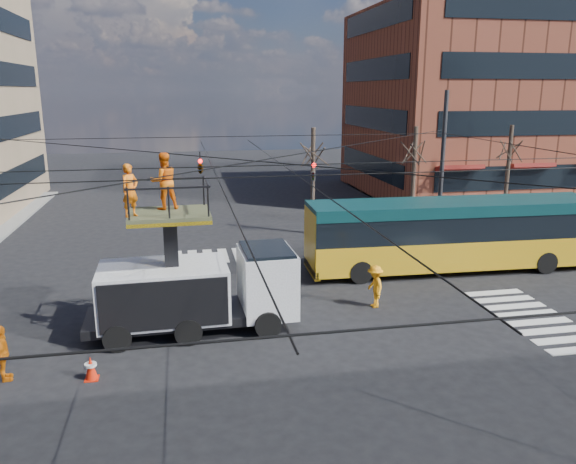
# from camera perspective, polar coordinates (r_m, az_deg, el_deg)

# --- Properties ---
(ground) EXTENTS (120.00, 120.00, 0.00)m
(ground) POSITION_cam_1_polar(r_m,az_deg,el_deg) (18.81, -3.05, -10.94)
(ground) COLOR black
(ground) RESTS_ON ground
(sidewalk_ne) EXTENTS (18.00, 18.00, 0.12)m
(sidewalk_ne) POSITION_cam_1_polar(r_m,az_deg,el_deg) (45.14, 20.39, 3.20)
(sidewalk_ne) COLOR slate
(sidewalk_ne) RESTS_ON ground
(crosswalks) EXTENTS (22.40, 22.40, 0.02)m
(crosswalks) POSITION_cam_1_polar(r_m,az_deg,el_deg) (18.80, -3.05, -10.91)
(crosswalks) COLOR silver
(crosswalks) RESTS_ON ground
(building_ne) EXTENTS (20.06, 16.06, 14.00)m
(building_ne) POSITION_cam_1_polar(r_m,az_deg,el_deg) (47.50, 20.29, 12.17)
(building_ne) COLOR brown
(building_ne) RESTS_ON ground
(overhead_network) EXTENTS (24.24, 24.24, 8.00)m
(overhead_network) POSITION_cam_1_polar(r_m,az_deg,el_deg) (17.81, -3.64, 2.20)
(overhead_network) COLOR #2D2D30
(overhead_network) RESTS_ON ground
(tree_a) EXTENTS (2.00, 2.00, 6.00)m
(tree_a) POSITION_cam_1_polar(r_m,az_deg,el_deg) (31.41, 2.57, 8.06)
(tree_a) COLOR #382B21
(tree_a) RESTS_ON ground
(tree_b) EXTENTS (2.00, 2.00, 6.00)m
(tree_b) POSITION_cam_1_polar(r_m,az_deg,el_deg) (33.31, 12.76, 8.08)
(tree_b) COLOR #382B21
(tree_b) RESTS_ON ground
(tree_c) EXTENTS (2.00, 2.00, 6.00)m
(tree_c) POSITION_cam_1_polar(r_m,az_deg,el_deg) (36.11, 21.62, 7.89)
(tree_c) COLOR #382B21
(tree_c) RESTS_ON ground
(utility_truck) EXTENTS (7.06, 2.82, 6.03)m
(utility_truck) POSITION_cam_1_polar(r_m,az_deg,el_deg) (19.16, -9.27, -4.19)
(utility_truck) COLOR black
(utility_truck) RESTS_ON ground
(city_bus) EXTENTS (13.31, 2.99, 3.20)m
(city_bus) POSITION_cam_1_polar(r_m,az_deg,el_deg) (26.39, 16.40, -0.10)
(city_bus) COLOR gold
(city_bus) RESTS_ON ground
(traffic_cone) EXTENTS (0.36, 0.36, 0.70)m
(traffic_cone) POSITION_cam_1_polar(r_m,az_deg,el_deg) (17.27, -19.40, -12.89)
(traffic_cone) COLOR red
(traffic_cone) RESTS_ON ground
(worker_ground) EXTENTS (0.61, 1.03, 1.64)m
(worker_ground) POSITION_cam_1_polar(r_m,az_deg,el_deg) (17.98, -27.02, -10.94)
(worker_ground) COLOR #D0680D
(worker_ground) RESTS_ON ground
(flagger) EXTENTS (0.63, 1.07, 1.63)m
(flagger) POSITION_cam_1_polar(r_m,az_deg,el_deg) (21.46, 8.82, -5.48)
(flagger) COLOR orange
(flagger) RESTS_ON ground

